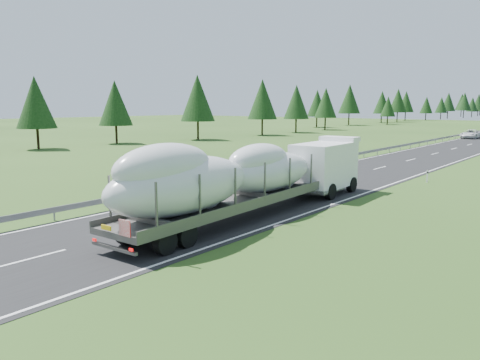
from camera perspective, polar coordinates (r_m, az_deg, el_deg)
The scene contains 5 objects.
ground at distance 21.37m, azimuth -24.00°, elevation -8.77°, with size 400.00×400.00×0.00m, color #274517.
guardrail at distance 111.62m, azimuth 26.81°, elevation 5.25°, with size 0.10×400.00×0.76m.
tree_line_left at distance 164.95m, azimuth 17.11°, elevation 9.12°, with size 15.32×356.70×12.62m.
boat_truck at distance 26.21m, azimuth 1.02°, elevation 0.70°, with size 3.69×21.56×4.60m.
distant_van at distance 98.90m, azimuth 26.34°, elevation 5.04°, with size 2.73×5.92×1.64m, color silver.
Camera 1 is at (18.33, -9.00, 6.28)m, focal length 35.00 mm.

